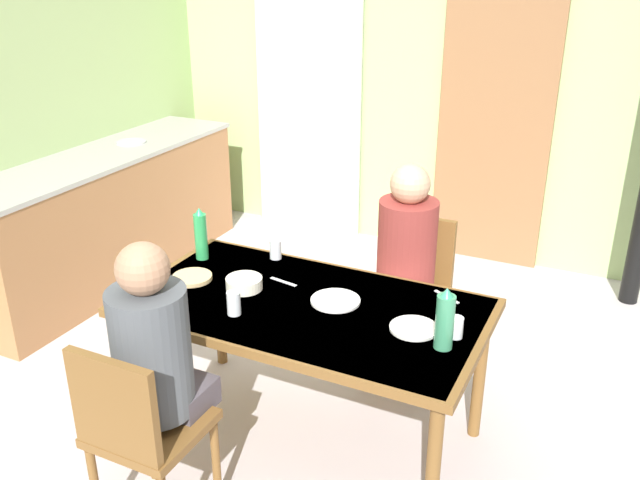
{
  "coord_description": "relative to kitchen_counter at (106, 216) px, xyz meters",
  "views": [
    {
      "loc": [
        1.58,
        -2.38,
        2.18
      ],
      "look_at": [
        0.35,
        0.15,
        0.98
      ],
      "focal_mm": 38.33,
      "sensor_mm": 36.0,
      "label": 1
    }
  ],
  "objects": [
    {
      "name": "ground_plane",
      "position": [
        1.72,
        -0.98,
        -0.45
      ],
      "size": [
        6.57,
        6.57,
        0.0
      ],
      "primitive_type": "plane",
      "color": "#BFB4B9"
    },
    {
      "name": "person_far_diner",
      "position": [
        2.31,
        -0.33,
        0.33
      ],
      "size": [
        0.3,
        0.37,
        0.77
      ],
      "rotation": [
        0.0,
        0.0,
        3.14
      ],
      "color": "maroon",
      "rests_on": "ground_plane"
    },
    {
      "name": "wall_left",
      "position": [
        -0.33,
        -0.35,
        0.91
      ],
      "size": [
        0.1,
        3.79,
        2.71
      ],
      "primitive_type": "cube",
      "color": "#A0BA7A",
      "rests_on": "ground_plane"
    },
    {
      "name": "door_wooden",
      "position": [
        2.33,
        1.46,
        0.55
      ],
      "size": [
        0.8,
        0.05,
        2.0
      ],
      "primitive_type": "cube",
      "color": "#8F613D",
      "rests_on": "ground_plane"
    },
    {
      "name": "bread_plate_sliced",
      "position": [
        1.48,
        -1.0,
        0.29
      ],
      "size": [
        0.19,
        0.19,
        0.02
      ],
      "primitive_type": "cylinder",
      "color": "#DBB77A",
      "rests_on": "dining_table"
    },
    {
      "name": "kitchen_counter",
      "position": [
        0.0,
        0.0,
        0.0
      ],
      "size": [
        0.61,
        2.3,
        0.91
      ],
      "color": "#99673F",
      "rests_on": "ground_plane"
    },
    {
      "name": "chair_near_diner",
      "position": [
        1.76,
        -1.77,
        0.05
      ],
      "size": [
        0.4,
        0.4,
        0.87
      ],
      "color": "brown",
      "rests_on": "ground_plane"
    },
    {
      "name": "person_near_diner",
      "position": [
        1.76,
        -1.64,
        0.33
      ],
      "size": [
        0.3,
        0.37,
        0.77
      ],
      "color": "#4F4950",
      "rests_on": "ground_plane"
    },
    {
      "name": "cutlery_knife_near",
      "position": [
        2.62,
        -0.65,
        0.28
      ],
      "size": [
        0.14,
        0.09,
        0.0
      ],
      "primitive_type": "cube",
      "rotation": [
        0.0,
        0.0,
        2.62
      ],
      "color": "silver",
      "rests_on": "dining_table"
    },
    {
      "name": "dining_table",
      "position": [
        2.07,
        -0.98,
        0.21
      ],
      "size": [
        1.59,
        0.88,
        0.73
      ],
      "color": "brown",
      "rests_on": "ground_plane"
    },
    {
      "name": "water_bottle_green_near",
      "position": [
        1.38,
        -0.78,
        0.4
      ],
      "size": [
        0.06,
        0.06,
        0.27
      ],
      "color": "green",
      "rests_on": "dining_table"
    },
    {
      "name": "drinking_glass_by_near_diner",
      "position": [
        2.75,
        -0.97,
        0.32
      ],
      "size": [
        0.06,
        0.06,
        0.09
      ],
      "primitive_type": "cylinder",
      "color": "silver",
      "rests_on": "dining_table"
    },
    {
      "name": "water_bottle_green_far",
      "position": [
        2.73,
        -1.07,
        0.4
      ],
      "size": [
        0.07,
        0.07,
        0.26
      ],
      "color": "#3D8F64",
      "rests_on": "dining_table"
    },
    {
      "name": "chair_far_diner",
      "position": [
        2.31,
        -0.19,
        0.05
      ],
      "size": [
        0.4,
        0.4,
        0.87
      ],
      "rotation": [
        0.0,
        0.0,
        3.14
      ],
      "color": "brown",
      "rests_on": "ground_plane"
    },
    {
      "name": "dinner_plate_near_left",
      "position": [
        2.19,
        -0.91,
        0.28
      ],
      "size": [
        0.22,
        0.22,
        0.01
      ],
      "primitive_type": "cylinder",
      "color": "white",
      "rests_on": "dining_table"
    },
    {
      "name": "wall_back",
      "position": [
        1.72,
        1.54,
        0.91
      ],
      "size": [
        4.3,
        0.1,
        2.71
      ],
      "primitive_type": "cube",
      "color": "#A1BF79",
      "rests_on": "ground_plane"
    },
    {
      "name": "drinking_glass_by_far_diner",
      "position": [
        1.84,
        -1.2,
        0.33
      ],
      "size": [
        0.06,
        0.06,
        0.1
      ],
      "primitive_type": "cylinder",
      "color": "silver",
      "rests_on": "dining_table"
    },
    {
      "name": "drinking_glass_spare_center",
      "position": [
        1.72,
        -0.62,
        0.33
      ],
      "size": [
        0.06,
        0.06,
        0.1
      ],
      "primitive_type": "cylinder",
      "color": "silver",
      "rests_on": "dining_table"
    },
    {
      "name": "dinner_plate_near_right",
      "position": [
        2.58,
        -0.99,
        0.28
      ],
      "size": [
        0.2,
        0.2,
        0.01
      ],
      "primitive_type": "cylinder",
      "color": "white",
      "rests_on": "dining_table"
    },
    {
      "name": "serving_bowl_center",
      "position": [
        1.75,
        -0.98,
        0.3
      ],
      "size": [
        0.17,
        0.17,
        0.05
      ],
      "primitive_type": "cylinder",
      "color": "white",
      "rests_on": "dining_table"
    },
    {
      "name": "cutlery_fork_near",
      "position": [
        1.88,
        -0.84,
        0.28
      ],
      "size": [
        0.15,
        0.04,
        0.0
      ],
      "primitive_type": "cube",
      "rotation": [
        0.0,
        0.0,
        6.12
      ],
      "color": "silver",
      "rests_on": "dining_table"
    },
    {
      "name": "curtain_panel",
      "position": [
        0.86,
        1.44,
        0.69
      ],
      "size": [
        0.9,
        0.03,
        2.28
      ],
      "primitive_type": "cube",
      "color": "white",
      "rests_on": "ground_plane"
    }
  ]
}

